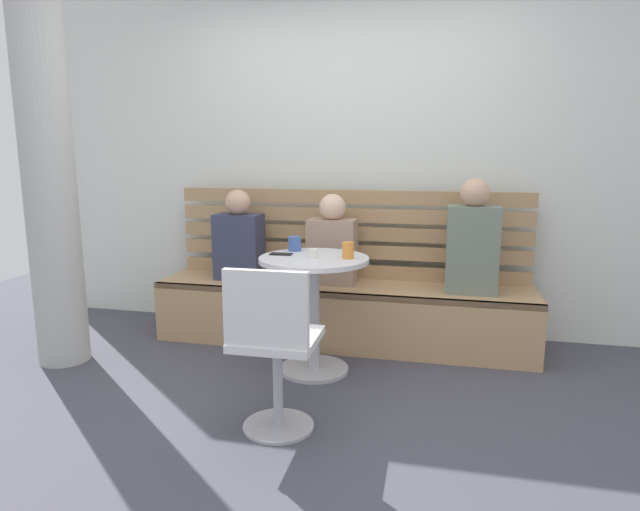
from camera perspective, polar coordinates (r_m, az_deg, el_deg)
The scene contains 14 objects.
ground at distance 2.94m, azimuth -2.32°, elevation -16.96°, with size 8.00×8.00×0.00m, color #42424C.
back_wall at distance 4.21m, azimuth 3.59°, elevation 11.82°, with size 5.20×0.10×2.90m, color silver.
concrete_pillar at distance 3.84m, azimuth -26.99°, elevation 10.09°, with size 0.32×0.32×2.80m, color #B2B2AD.
booth_bench at distance 3.94m, azimuth 2.31°, elevation -6.19°, with size 2.70×0.52×0.44m.
booth_backrest at distance 4.05m, azimuth 3.01°, elevation 2.32°, with size 2.65×0.04×0.66m.
cafe_table at distance 3.36m, azimuth -0.65°, elevation -3.89°, with size 0.68×0.68×0.74m.
white_chair at distance 2.63m, azimuth -4.96°, elevation -9.34°, with size 0.41×0.41×0.85m.
person_adult at distance 3.74m, azimuth 15.85°, elevation 1.37°, with size 0.34×0.22×0.77m.
person_child_left at distance 3.87m, azimuth 1.30°, elevation 1.20°, with size 0.34×0.22×0.65m.
person_child_middle at distance 4.06m, azimuth -8.59°, elevation 1.66°, with size 0.34×0.22×0.67m.
cup_espresso_small at distance 3.28m, azimuth -0.71°, elevation 0.22°, with size 0.06×0.06×0.06m, color silver.
cup_tumbler_orange at distance 3.27m, azimuth 2.99°, elevation 0.56°, with size 0.07×0.07×0.10m, color orange.
cup_mug_blue at distance 3.52m, azimuth -2.71°, elevation 1.26°, with size 0.08×0.08×0.10m, color #3D5B9E.
phone_on_table at distance 3.40m, azimuth -4.14°, elevation 0.16°, with size 0.07×0.14×0.01m, color black.
Camera 1 is at (0.70, -2.51, 1.36)m, focal length 30.22 mm.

